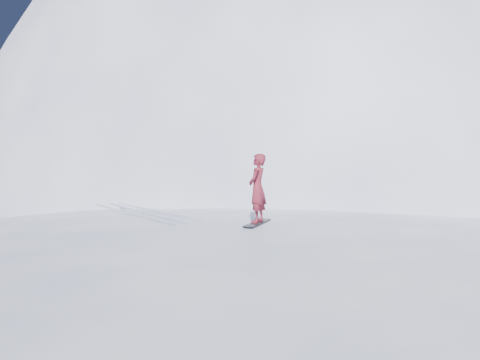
# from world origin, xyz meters

# --- Properties ---
(ground) EXTENTS (400.00, 400.00, 0.00)m
(ground) POSITION_xyz_m (0.00, 0.00, 0.00)
(ground) COLOR white
(ground) RESTS_ON ground
(near_ridge) EXTENTS (36.00, 28.00, 4.80)m
(near_ridge) POSITION_xyz_m (1.00, 3.00, 0.00)
(near_ridge) COLOR white
(near_ridge) RESTS_ON ground
(summit_peak) EXTENTS (60.00, 56.00, 56.00)m
(summit_peak) POSITION_xyz_m (22.00, 26.00, 0.00)
(summit_peak) COLOR white
(summit_peak) RESTS_ON ground
(peak_shoulder) EXTENTS (28.00, 24.00, 18.00)m
(peak_shoulder) POSITION_xyz_m (10.00, 20.00, 0.00)
(peak_shoulder) COLOR white
(peak_shoulder) RESTS_ON ground
(wind_bumps) EXTENTS (16.00, 14.40, 1.00)m
(wind_bumps) POSITION_xyz_m (-0.56, 2.12, 0.00)
(wind_bumps) COLOR white
(wind_bumps) RESTS_ON ground
(snowboard) EXTENTS (1.31, 1.20, 0.03)m
(snowboard) POSITION_xyz_m (1.20, 1.77, 2.41)
(snowboard) COLOR black
(snowboard) RESTS_ON near_ridge
(snowboarder) EXTENTS (0.78, 0.76, 1.81)m
(snowboarder) POSITION_xyz_m (1.20, 1.77, 3.33)
(snowboarder) COLOR maroon
(snowboarder) RESTS_ON snowboard
(board_tracks) EXTENTS (2.04, 5.94, 0.04)m
(board_tracks) POSITION_xyz_m (-0.90, 5.49, 2.42)
(board_tracks) COLOR silver
(board_tracks) RESTS_ON ground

